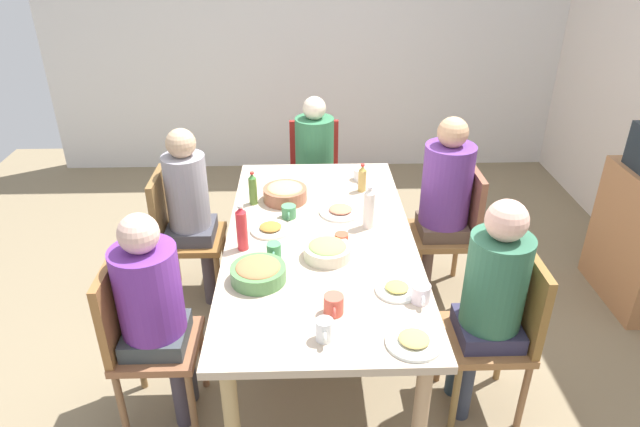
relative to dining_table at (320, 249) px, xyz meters
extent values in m
plane|color=#827256|center=(0.00, 0.00, -0.67)|extent=(6.53, 6.53, 0.00)
cube|color=silver|center=(-2.78, 0.00, 0.63)|extent=(0.12, 5.02, 2.60)
cube|color=#C2AD95|center=(0.00, 0.00, 0.05)|extent=(2.04, 1.03, 0.04)
cylinder|color=tan|center=(-0.92, -0.42, -0.32)|extent=(0.07, 0.07, 0.70)
cylinder|color=tan|center=(0.92, -0.42, -0.32)|extent=(0.07, 0.07, 0.70)
cylinder|color=tan|center=(-0.92, 0.42, -0.32)|extent=(0.07, 0.07, 0.70)
cylinder|color=tan|center=(0.92, 0.42, -0.32)|extent=(0.07, 0.07, 0.70)
cube|color=brown|center=(0.51, -0.82, -0.23)|extent=(0.40, 0.40, 0.04)
cylinder|color=olive|center=(0.34, -0.99, -0.46)|extent=(0.04, 0.04, 0.43)
cylinder|color=#865F40|center=(0.68, -0.99, -0.46)|extent=(0.04, 0.04, 0.43)
cylinder|color=#946141|center=(0.34, -0.65, -0.46)|extent=(0.04, 0.04, 0.43)
cylinder|color=#876141|center=(0.68, -0.65, -0.46)|extent=(0.04, 0.04, 0.43)
cube|color=#956334|center=(0.51, -1.00, 0.00)|extent=(0.38, 0.04, 0.45)
cylinder|color=#38373E|center=(0.43, -0.72, -0.45)|extent=(0.09, 0.09, 0.45)
cylinder|color=#403946|center=(0.59, -0.72, -0.45)|extent=(0.09, 0.09, 0.45)
cube|color=#3B4347|center=(0.51, -0.82, -0.17)|extent=(0.30, 0.30, 0.10)
cylinder|color=#6C3098|center=(0.51, -0.82, 0.10)|extent=(0.31, 0.31, 0.45)
sphere|color=beige|center=(0.51, -0.82, 0.41)|extent=(0.19, 0.19, 0.19)
cube|color=olive|center=(-0.51, -0.82, -0.23)|extent=(0.40, 0.40, 0.04)
cylinder|color=brown|center=(-0.68, -0.99, -0.46)|extent=(0.04, 0.04, 0.43)
cylinder|color=olive|center=(-0.34, -0.99, -0.46)|extent=(0.04, 0.04, 0.43)
cylinder|color=olive|center=(-0.68, -0.65, -0.46)|extent=(0.04, 0.04, 0.43)
cylinder|color=brown|center=(-0.34, -0.65, -0.46)|extent=(0.04, 0.04, 0.43)
cube|color=olive|center=(-0.51, -1.00, 0.00)|extent=(0.38, 0.04, 0.45)
cylinder|color=#45393E|center=(-0.59, -0.72, -0.45)|extent=(0.09, 0.09, 0.45)
cylinder|color=#463C42|center=(-0.43, -0.72, -0.45)|extent=(0.09, 0.09, 0.45)
cube|color=#41414A|center=(-0.51, -0.82, -0.17)|extent=(0.30, 0.30, 0.10)
cylinder|color=#96939D|center=(-0.51, -0.82, 0.12)|extent=(0.26, 0.26, 0.48)
sphere|color=tan|center=(-0.51, -0.82, 0.44)|extent=(0.18, 0.18, 0.18)
cube|color=#95653B|center=(0.51, 0.82, -0.23)|extent=(0.40, 0.40, 0.04)
cylinder|color=#8B603E|center=(0.68, 0.99, -0.46)|extent=(0.04, 0.04, 0.43)
cylinder|color=olive|center=(0.34, 0.99, -0.46)|extent=(0.04, 0.04, 0.43)
cylinder|color=olive|center=(0.68, 0.65, -0.46)|extent=(0.04, 0.04, 0.43)
cylinder|color=brown|center=(0.34, 0.65, -0.46)|extent=(0.04, 0.04, 0.43)
cube|color=olive|center=(0.51, 1.00, 0.00)|extent=(0.38, 0.04, 0.45)
cylinder|color=#323A4C|center=(0.59, 0.72, -0.45)|extent=(0.09, 0.09, 0.45)
cylinder|color=#293B46|center=(0.43, 0.72, -0.45)|extent=(0.09, 0.09, 0.45)
cube|color=#312F4C|center=(0.51, 0.82, -0.17)|extent=(0.30, 0.30, 0.10)
cylinder|color=#31684D|center=(0.51, 0.82, 0.12)|extent=(0.29, 0.29, 0.48)
sphere|color=beige|center=(0.51, 0.82, 0.45)|extent=(0.20, 0.20, 0.20)
cube|color=#B22F2B|center=(-1.32, 0.00, -0.23)|extent=(0.40, 0.40, 0.04)
cylinder|color=red|center=(-1.49, 0.17, -0.46)|extent=(0.04, 0.04, 0.43)
cylinder|color=#B12F1D|center=(-1.49, -0.17, -0.46)|extent=(0.04, 0.04, 0.43)
cylinder|color=#B42329|center=(-1.15, 0.17, -0.46)|extent=(0.04, 0.04, 0.43)
cylinder|color=#B4372D|center=(-1.15, -0.17, -0.46)|extent=(0.04, 0.04, 0.43)
cube|color=#B32521|center=(-1.50, 0.00, 0.00)|extent=(0.04, 0.38, 0.45)
cylinder|color=#3F3E39|center=(-1.22, 0.08, -0.45)|extent=(0.09, 0.09, 0.45)
cylinder|color=#494248|center=(-1.22, -0.08, -0.45)|extent=(0.09, 0.09, 0.45)
cube|color=#3B3D42|center=(-1.32, 0.00, -0.17)|extent=(0.30, 0.30, 0.10)
cylinder|color=#33754C|center=(-1.32, 0.00, 0.09)|extent=(0.29, 0.29, 0.43)
sphere|color=beige|center=(-1.32, 0.00, 0.39)|extent=(0.17, 0.17, 0.17)
cube|color=olive|center=(-0.51, 0.82, -0.23)|extent=(0.40, 0.40, 0.04)
cylinder|color=#8F5A3D|center=(-0.34, 0.99, -0.46)|extent=(0.04, 0.04, 0.43)
cylinder|color=olive|center=(-0.68, 0.99, -0.46)|extent=(0.04, 0.04, 0.43)
cylinder|color=olive|center=(-0.34, 0.65, -0.46)|extent=(0.04, 0.04, 0.43)
cylinder|color=brown|center=(-0.68, 0.65, -0.46)|extent=(0.04, 0.04, 0.43)
cube|color=#925840|center=(-0.51, 1.00, 0.00)|extent=(0.38, 0.04, 0.45)
cylinder|color=brown|center=(-0.43, 0.72, -0.45)|extent=(0.09, 0.09, 0.45)
cylinder|color=brown|center=(-0.59, 0.72, -0.45)|extent=(0.09, 0.09, 0.45)
cube|color=brown|center=(-0.51, 0.82, -0.17)|extent=(0.30, 0.30, 0.10)
cylinder|color=#693792|center=(-0.51, 0.82, 0.14)|extent=(0.31, 0.31, 0.52)
sphere|color=tan|center=(-0.51, 0.82, 0.49)|extent=(0.19, 0.19, 0.19)
cylinder|color=silver|center=(-0.08, -0.28, 0.08)|extent=(0.23, 0.23, 0.01)
ellipsoid|color=#A86F2E|center=(-0.08, -0.28, 0.10)|extent=(0.12, 0.12, 0.02)
cylinder|color=white|center=(0.51, 0.35, 0.08)|extent=(0.20, 0.20, 0.01)
ellipsoid|color=tan|center=(0.51, 0.35, 0.10)|extent=(0.11, 0.11, 0.02)
cylinder|color=white|center=(-0.28, 0.13, 0.08)|extent=(0.25, 0.25, 0.01)
ellipsoid|color=#D27657|center=(-0.28, 0.13, 0.10)|extent=(0.14, 0.14, 0.02)
cylinder|color=white|center=(0.88, 0.36, 0.08)|extent=(0.24, 0.24, 0.01)
ellipsoid|color=tan|center=(0.88, 0.36, 0.10)|extent=(0.13, 0.13, 0.02)
cylinder|color=beige|center=(0.20, 0.03, 0.11)|extent=(0.25, 0.25, 0.07)
ellipsoid|color=#86A258|center=(0.20, 0.03, 0.14)|extent=(0.20, 0.20, 0.04)
cylinder|color=#9B5D43|center=(-0.46, -0.20, 0.11)|extent=(0.27, 0.27, 0.08)
ellipsoid|color=tan|center=(-0.46, -0.20, 0.16)|extent=(0.22, 0.22, 0.04)
cylinder|color=#508649|center=(0.40, -0.31, 0.11)|extent=(0.27, 0.27, 0.08)
ellipsoid|color=#B47144|center=(0.40, -0.31, 0.15)|extent=(0.22, 0.22, 0.04)
cylinder|color=#48935A|center=(0.20, -0.24, 0.12)|extent=(0.08, 0.08, 0.09)
torus|color=#4A8A69|center=(0.25, -0.24, 0.12)|extent=(0.05, 0.01, 0.05)
cylinder|color=white|center=(0.59, 0.44, 0.12)|extent=(0.09, 0.09, 0.09)
torus|color=white|center=(0.64, 0.44, 0.12)|extent=(0.05, 0.01, 0.05)
cylinder|color=#D15442|center=(0.66, 0.04, 0.12)|extent=(0.09, 0.09, 0.09)
torus|color=#D24C40|center=(0.72, 0.04, 0.12)|extent=(0.05, 0.01, 0.05)
cylinder|color=white|center=(-0.75, 0.29, 0.11)|extent=(0.09, 0.09, 0.07)
torus|color=white|center=(-0.70, 0.29, 0.11)|extent=(0.05, 0.01, 0.05)
cylinder|color=#CD4C34|center=(0.09, 0.11, 0.11)|extent=(0.07, 0.07, 0.07)
torus|color=#D55540|center=(0.14, 0.11, 0.11)|extent=(0.05, 0.01, 0.05)
cylinder|color=#498E5A|center=(-0.24, -0.18, 0.11)|extent=(0.08, 0.08, 0.08)
torus|color=#4A875E|center=(-0.18, -0.18, 0.11)|extent=(0.05, 0.01, 0.05)
cylinder|color=white|center=(0.84, -0.01, 0.12)|extent=(0.07, 0.07, 0.10)
torus|color=white|center=(0.88, -0.01, 0.12)|extent=(0.05, 0.01, 0.05)
cylinder|color=silver|center=(-0.11, 0.28, 0.18)|extent=(0.06, 0.06, 0.21)
cone|color=silver|center=(-0.11, 0.28, 0.30)|extent=(0.06, 0.06, 0.03)
cylinder|color=white|center=(-0.11, 0.28, 0.32)|extent=(0.03, 0.03, 0.01)
cylinder|color=#54782F|center=(-0.42, -0.39, 0.16)|extent=(0.05, 0.05, 0.17)
cone|color=#42833C|center=(-0.42, -0.39, 0.26)|extent=(0.05, 0.05, 0.03)
cylinder|color=red|center=(-0.42, -0.39, 0.28)|extent=(0.03, 0.03, 0.01)
cylinder|color=tan|center=(-0.58, 0.29, 0.14)|extent=(0.05, 0.05, 0.14)
cone|color=gold|center=(-0.58, 0.29, 0.23)|extent=(0.05, 0.05, 0.03)
cylinder|color=red|center=(-0.58, 0.29, 0.25)|extent=(0.03, 0.03, 0.01)
cylinder|color=red|center=(0.10, -0.41, 0.18)|extent=(0.06, 0.06, 0.22)
cone|color=red|center=(0.10, -0.41, 0.31)|extent=(0.05, 0.05, 0.03)
cylinder|color=white|center=(0.10, -0.41, 0.33)|extent=(0.03, 0.03, 0.01)
camera|label=1|loc=(2.67, -0.08, 1.66)|focal=31.63mm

